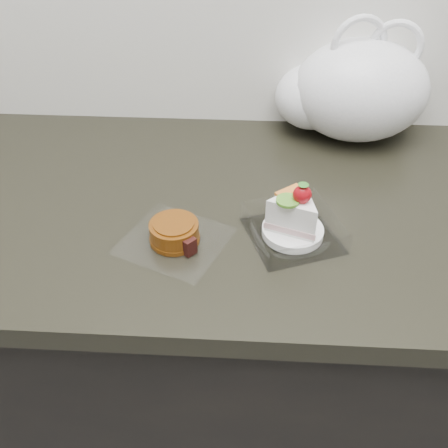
# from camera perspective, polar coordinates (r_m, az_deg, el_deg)

# --- Properties ---
(counter) EXTENTS (2.04, 0.64, 0.90)m
(counter) POSITION_cam_1_polar(r_m,az_deg,el_deg) (1.24, 4.20, -14.21)
(counter) COLOR black
(counter) RESTS_ON ground
(cake_tray) EXTENTS (0.18, 0.18, 0.11)m
(cake_tray) POSITION_cam_1_polar(r_m,az_deg,el_deg) (0.83, 7.95, 0.18)
(cake_tray) COLOR white
(cake_tray) RESTS_ON counter
(mooncake_wrap) EXTENTS (0.21, 0.20, 0.04)m
(mooncake_wrap) POSITION_cam_1_polar(r_m,az_deg,el_deg) (0.82, -5.63, -1.15)
(mooncake_wrap) COLOR white
(mooncake_wrap) RESTS_ON counter
(plastic_bag) EXTENTS (0.32, 0.23, 0.26)m
(plastic_bag) POSITION_cam_1_polar(r_m,az_deg,el_deg) (1.11, 14.27, 14.51)
(plastic_bag) COLOR white
(plastic_bag) RESTS_ON counter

